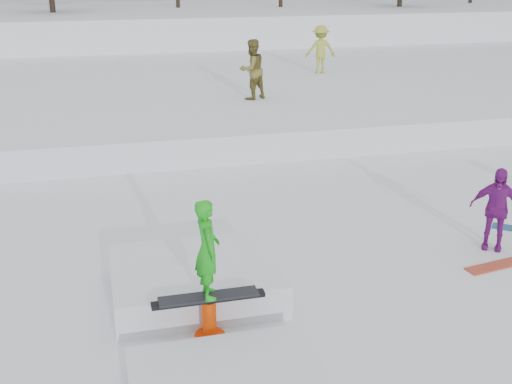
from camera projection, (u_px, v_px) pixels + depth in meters
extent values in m
plane|color=white|center=(256.00, 302.00, 10.12)|extent=(120.00, 120.00, 0.00)
cube|color=white|center=(128.00, 31.00, 37.03)|extent=(60.00, 14.00, 2.40)
cube|color=white|center=(154.00, 89.00, 24.56)|extent=(50.00, 18.00, 0.80)
imported|color=brown|center=(252.00, 69.00, 20.58)|extent=(1.16, 1.06, 1.92)
imported|color=#A9B335|center=(320.00, 49.00, 25.39)|extent=(1.29, 0.86, 1.86)
imported|color=#7C197F|center=(496.00, 209.00, 11.76)|extent=(0.97, 0.86, 1.58)
cube|color=#AB3C28|center=(500.00, 265.00, 11.33)|extent=(1.43, 0.51, 0.03)
cube|color=white|center=(195.00, 280.00, 10.25)|extent=(2.60, 2.20, 0.54)
cube|color=white|center=(227.00, 380.00, 8.01)|extent=(2.40, 1.60, 0.30)
cylinder|color=#FA4D0B|center=(210.00, 336.00, 9.15)|extent=(0.44, 0.44, 0.06)
cylinder|color=#FA4D0B|center=(209.00, 320.00, 9.05)|extent=(0.20, 0.20, 0.60)
cube|color=black|center=(209.00, 299.00, 8.94)|extent=(1.60, 0.16, 0.06)
cube|color=black|center=(209.00, 296.00, 8.93)|extent=(1.40, 0.28, 0.03)
imported|color=#18B118|center=(207.00, 249.00, 8.68)|extent=(0.34, 0.52, 1.42)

